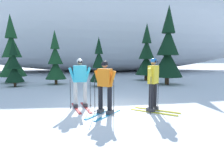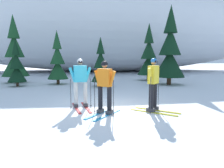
{
  "view_description": "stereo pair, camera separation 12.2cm",
  "coord_description": "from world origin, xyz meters",
  "px_view_note": "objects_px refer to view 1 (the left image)",
  "views": [
    {
      "loc": [
        -0.95,
        -7.48,
        1.84
      ],
      "look_at": [
        0.09,
        -0.38,
        0.95
      ],
      "focal_mm": 33.54,
      "sensor_mm": 36.0,
      "label": 1
    },
    {
      "loc": [
        -0.83,
        -7.49,
        1.84
      ],
      "look_at": [
        0.09,
        -0.38,
        0.95
      ],
      "focal_mm": 33.54,
      "sensor_mm": 36.0,
      "label": 2
    }
  ],
  "objects_px": {
    "pine_tree_center_right": "(146,57)",
    "skier_yellow_jacket": "(153,83)",
    "pine_tree_far_right": "(165,63)",
    "pine_tree_left": "(14,67)",
    "pine_tree_center": "(99,66)",
    "pine_tree_right": "(168,52)",
    "pine_tree_center_left": "(55,62)",
    "skier_orange_jacket": "(105,86)",
    "pine_tree_far_left": "(12,55)",
    "skier_cyan_jacket": "(80,82)"
  },
  "relations": [
    {
      "from": "skier_orange_jacket",
      "to": "pine_tree_center_left",
      "type": "bearing_deg",
      "value": 106.76
    },
    {
      "from": "skier_yellow_jacket",
      "to": "skier_orange_jacket",
      "type": "relative_size",
      "value": 1.05
    },
    {
      "from": "pine_tree_right",
      "to": "pine_tree_far_right",
      "type": "xyz_separation_m",
      "value": [
        2.12,
        5.46,
        -0.94
      ]
    },
    {
      "from": "skier_cyan_jacket",
      "to": "pine_tree_far_right",
      "type": "distance_m",
      "value": 14.09
    },
    {
      "from": "pine_tree_center_right",
      "to": "pine_tree_far_right",
      "type": "distance_m",
      "value": 3.76
    },
    {
      "from": "skier_yellow_jacket",
      "to": "pine_tree_center_right",
      "type": "bearing_deg",
      "value": 73.74
    },
    {
      "from": "pine_tree_far_left",
      "to": "pine_tree_center",
      "type": "xyz_separation_m",
      "value": [
        6.15,
        -2.85,
        -0.76
      ]
    },
    {
      "from": "pine_tree_center",
      "to": "pine_tree_left",
      "type": "bearing_deg",
      "value": 172.63
    },
    {
      "from": "skier_orange_jacket",
      "to": "pine_tree_far_left",
      "type": "xyz_separation_m",
      "value": [
        -5.76,
        9.67,
        1.16
      ]
    },
    {
      "from": "skier_yellow_jacket",
      "to": "skier_orange_jacket",
      "type": "xyz_separation_m",
      "value": [
        -1.69,
        -0.12,
        -0.05
      ]
    },
    {
      "from": "pine_tree_far_right",
      "to": "pine_tree_left",
      "type": "bearing_deg",
      "value": -157.63
    },
    {
      "from": "pine_tree_left",
      "to": "pine_tree_center_right",
      "type": "xyz_separation_m",
      "value": [
        9.6,
        2.53,
        0.66
      ]
    },
    {
      "from": "pine_tree_center_right",
      "to": "skier_cyan_jacket",
      "type": "bearing_deg",
      "value": -120.87
    },
    {
      "from": "pine_tree_right",
      "to": "pine_tree_center",
      "type": "bearing_deg",
      "value": -176.33
    },
    {
      "from": "pine_tree_center_right",
      "to": "skier_orange_jacket",
      "type": "bearing_deg",
      "value": -114.52
    },
    {
      "from": "pine_tree_center_left",
      "to": "pine_tree_far_right",
      "type": "relative_size",
      "value": 1.19
    },
    {
      "from": "pine_tree_far_right",
      "to": "pine_tree_far_left",
      "type": "bearing_deg",
      "value": -167.43
    },
    {
      "from": "pine_tree_far_right",
      "to": "skier_orange_jacket",
      "type": "bearing_deg",
      "value": -120.08
    },
    {
      "from": "pine_tree_center_right",
      "to": "pine_tree_right",
      "type": "height_order",
      "value": "pine_tree_right"
    },
    {
      "from": "pine_tree_center",
      "to": "pine_tree_center_right",
      "type": "relative_size",
      "value": 0.69
    },
    {
      "from": "pine_tree_left",
      "to": "pine_tree_far_right",
      "type": "bearing_deg",
      "value": 22.37
    },
    {
      "from": "pine_tree_center_left",
      "to": "skier_yellow_jacket",
      "type": "bearing_deg",
      "value": -62.99
    },
    {
      "from": "skier_cyan_jacket",
      "to": "pine_tree_far_left",
      "type": "height_order",
      "value": "pine_tree_far_left"
    },
    {
      "from": "pine_tree_right",
      "to": "pine_tree_far_left",
      "type": "bearing_deg",
      "value": 166.88
    },
    {
      "from": "skier_cyan_jacket",
      "to": "pine_tree_left",
      "type": "xyz_separation_m",
      "value": [
        -4.22,
        6.47,
        0.31
      ]
    },
    {
      "from": "pine_tree_far_left",
      "to": "pine_tree_center_left",
      "type": "distance_m",
      "value": 3.52
    },
    {
      "from": "skier_yellow_jacket",
      "to": "skier_orange_jacket",
      "type": "height_order",
      "value": "skier_yellow_jacket"
    },
    {
      "from": "skier_orange_jacket",
      "to": "pine_tree_right",
      "type": "height_order",
      "value": "pine_tree_right"
    },
    {
      "from": "skier_cyan_jacket",
      "to": "pine_tree_far_right",
      "type": "height_order",
      "value": "pine_tree_far_right"
    },
    {
      "from": "skier_yellow_jacket",
      "to": "pine_tree_left",
      "type": "height_order",
      "value": "pine_tree_left"
    },
    {
      "from": "pine_tree_center_left",
      "to": "pine_tree_right",
      "type": "distance_m",
      "value": 7.83
    },
    {
      "from": "pine_tree_left",
      "to": "skier_yellow_jacket",
      "type": "bearing_deg",
      "value": -47.78
    },
    {
      "from": "pine_tree_center_left",
      "to": "pine_tree_right",
      "type": "xyz_separation_m",
      "value": [
        7.69,
        -1.27,
        0.69
      ]
    },
    {
      "from": "pine_tree_far_left",
      "to": "pine_tree_center_right",
      "type": "distance_m",
      "value": 10.35
    },
    {
      "from": "skier_cyan_jacket",
      "to": "pine_tree_center",
      "type": "height_order",
      "value": "pine_tree_center"
    },
    {
      "from": "skier_orange_jacket",
      "to": "pine_tree_far_left",
      "type": "relative_size",
      "value": 0.35
    },
    {
      "from": "skier_yellow_jacket",
      "to": "pine_tree_far_right",
      "type": "xyz_separation_m",
      "value": [
        5.6,
        12.45,
        0.34
      ]
    },
    {
      "from": "pine_tree_left",
      "to": "pine_tree_center_left",
      "type": "xyz_separation_m",
      "value": [
        2.49,
        0.87,
        0.29
      ]
    },
    {
      "from": "skier_yellow_jacket",
      "to": "pine_tree_center_left",
      "type": "distance_m",
      "value": 9.3
    },
    {
      "from": "pine_tree_center_right",
      "to": "skier_yellow_jacket",
      "type": "bearing_deg",
      "value": -106.26
    },
    {
      "from": "skier_yellow_jacket",
      "to": "pine_tree_center",
      "type": "xyz_separation_m",
      "value": [
        -1.3,
        6.69,
        0.36
      ]
    },
    {
      "from": "pine_tree_far_left",
      "to": "pine_tree_far_right",
      "type": "xyz_separation_m",
      "value": [
        13.05,
        2.91,
        -0.78
      ]
    },
    {
      "from": "pine_tree_center",
      "to": "pine_tree_right",
      "type": "bearing_deg",
      "value": 3.67
    },
    {
      "from": "pine_tree_far_left",
      "to": "pine_tree_right",
      "type": "distance_m",
      "value": 11.22
    },
    {
      "from": "skier_cyan_jacket",
      "to": "skier_orange_jacket",
      "type": "distance_m",
      "value": 1.32
    },
    {
      "from": "pine_tree_right",
      "to": "skier_cyan_jacket",
      "type": "bearing_deg",
      "value": -134.49
    },
    {
      "from": "skier_cyan_jacket",
      "to": "skier_orange_jacket",
      "type": "bearing_deg",
      "value": -52.4
    },
    {
      "from": "pine_tree_right",
      "to": "pine_tree_far_right",
      "type": "height_order",
      "value": "pine_tree_right"
    },
    {
      "from": "pine_tree_far_left",
      "to": "skier_cyan_jacket",
      "type": "bearing_deg",
      "value": -60.1
    },
    {
      "from": "skier_orange_jacket",
      "to": "pine_tree_far_right",
      "type": "distance_m",
      "value": 14.54
    }
  ]
}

